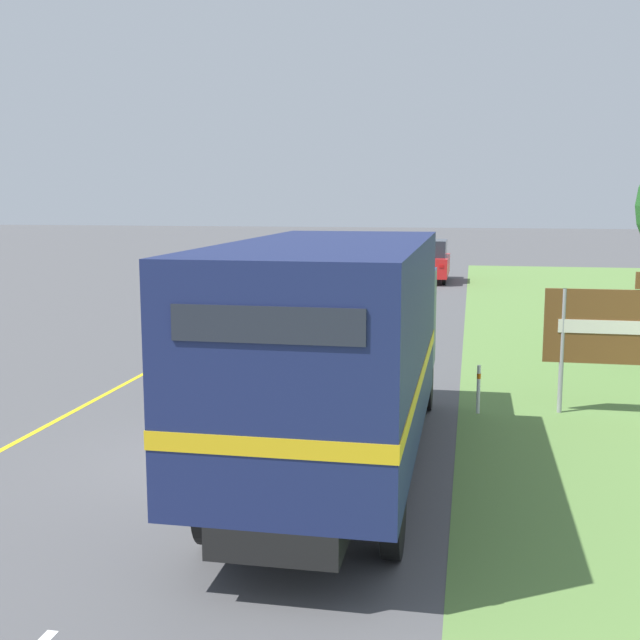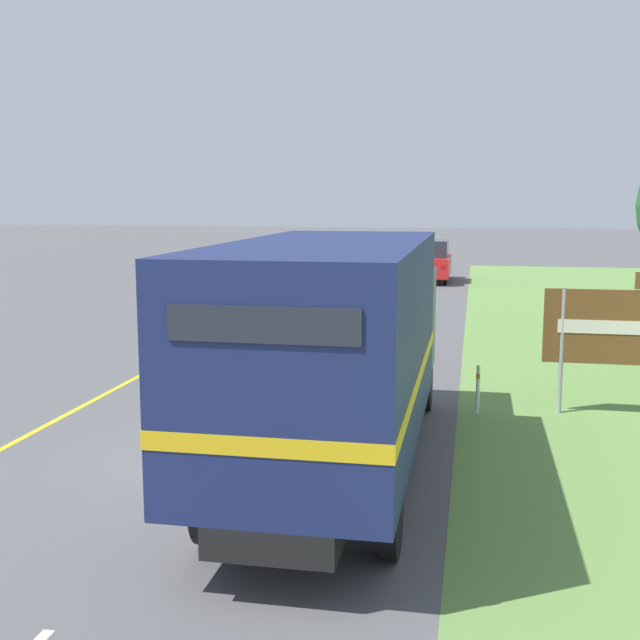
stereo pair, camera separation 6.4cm
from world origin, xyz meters
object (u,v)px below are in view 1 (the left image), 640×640
(highway_sign, at_px, (611,328))
(lead_car_red_ahead, at_px, (430,261))
(horse_trailer_truck, at_px, (338,345))
(delineator_post, at_px, (478,388))
(lead_car_white, at_px, (296,293))

(highway_sign, bearing_deg, lead_car_red_ahead, 100.88)
(horse_trailer_truck, bearing_deg, lead_car_red_ahead, 90.22)
(highway_sign, bearing_deg, delineator_post, -171.55)
(horse_trailer_truck, xyz_separation_m, lead_car_white, (-3.85, 14.49, -1.02))
(lead_car_red_ahead, relative_size, delineator_post, 4.81)
(highway_sign, bearing_deg, lead_car_white, 129.43)
(lead_car_white, height_order, highway_sign, highway_sign)
(horse_trailer_truck, distance_m, highway_sign, 6.25)
(lead_car_red_ahead, bearing_deg, delineator_post, -84.86)
(delineator_post, bearing_deg, highway_sign, 8.45)
(horse_trailer_truck, xyz_separation_m, highway_sign, (4.53, 4.30, -0.30))
(horse_trailer_truck, relative_size, lead_car_white, 2.10)
(lead_car_white, distance_m, delineator_post, 12.13)
(lead_car_white, distance_m, highway_sign, 13.22)
(lead_car_white, bearing_deg, horse_trailer_truck, -75.13)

